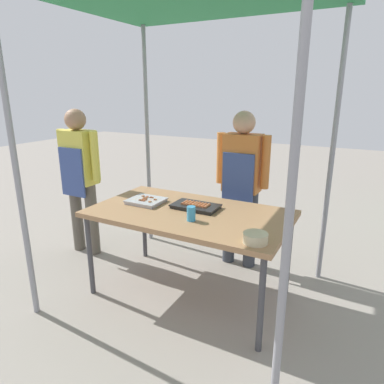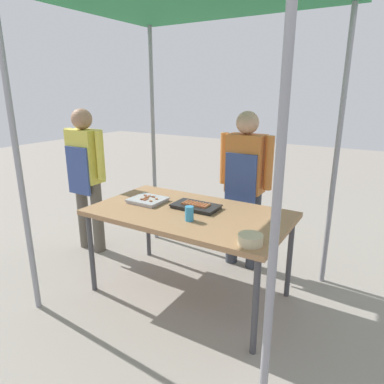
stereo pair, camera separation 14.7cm
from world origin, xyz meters
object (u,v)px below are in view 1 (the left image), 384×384
Objects in this scene: stall_table at (189,217)px; drink_cup_near_edge at (191,214)px; customer_nearby at (80,171)px; tray_grilled_sausages at (196,206)px; tray_meat_skewers at (146,201)px; vendor_woman at (242,178)px; condiment_bowl at (255,238)px.

drink_cup_near_edge reaches higher than stall_table.
drink_cup_near_edge is at bearing -13.84° from customer_nearby.
stall_table is at bearing -97.68° from tray_grilled_sausages.
customer_nearby reaches higher than tray_grilled_sausages.
drink_cup_near_edge is (0.55, -0.20, 0.04)m from tray_meat_skewers.
drink_cup_near_edge is at bearing 85.12° from vendor_woman.
tray_grilled_sausages reaches higher than tray_meat_skewers.
condiment_bowl is at bearing 114.60° from vendor_woman.
customer_nearby is at bearing 18.19° from vendor_woman.
tray_grilled_sausages is 0.77m from condiment_bowl.
customer_nearby reaches higher than tray_meat_skewers.
tray_meat_skewers is at bearing -10.27° from customer_nearby.
drink_cup_near_edge reaches higher than tray_grilled_sausages.
vendor_woman is (0.62, 0.68, 0.12)m from tray_meat_skewers.
customer_nearby is at bearing 166.16° from drink_cup_near_edge.
condiment_bowl is at bearing -15.63° from drink_cup_near_edge.
tray_grilled_sausages is 2.40× the size of condiment_bowl.
vendor_woman reaches higher than tray_grilled_sausages.
tray_grilled_sausages is at bearing 110.50° from drink_cup_near_edge.
drink_cup_near_edge is 0.07× the size of customer_nearby.
vendor_woman is at bearing 114.60° from condiment_bowl.
drink_cup_near_edge is (0.11, -0.17, 0.11)m from stall_table.
tray_grilled_sausages is 0.65m from vendor_woman.
customer_nearby is (-1.49, 0.37, 0.09)m from drink_cup_near_edge.
customer_nearby is (-0.94, 0.17, 0.13)m from tray_meat_skewers.
stall_table is 0.74m from condiment_bowl.
stall_table is 1.40m from customer_nearby.
drink_cup_near_edge is 0.89m from vendor_woman.
stall_table is 4.14× the size of tray_grilled_sausages.
stall_table is 0.44m from tray_meat_skewers.
drink_cup_near_edge is 1.53m from customer_nearby.
tray_meat_skewers is 0.58m from drink_cup_near_edge.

